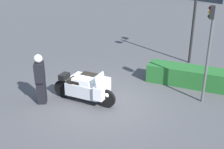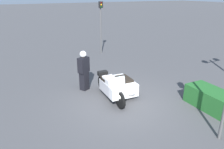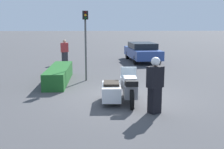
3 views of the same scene
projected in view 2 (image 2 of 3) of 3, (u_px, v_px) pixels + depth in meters
ground_plane at (122, 103)px, 8.43m from camera, size 160.00×160.00×0.00m
police_motorcycle at (118, 87)px, 8.78m from camera, size 2.40×1.33×1.15m
officer_rider at (84, 70)px, 9.32m from camera, size 0.48×0.56×1.75m
traffic_light_far at (101, 20)px, 14.49m from camera, size 0.23×0.27×3.46m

